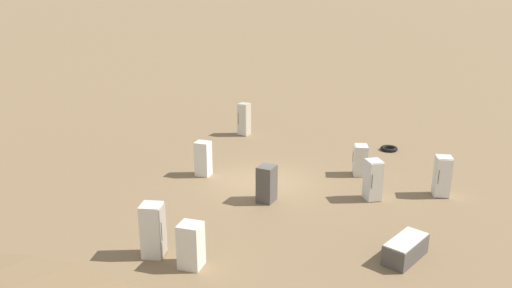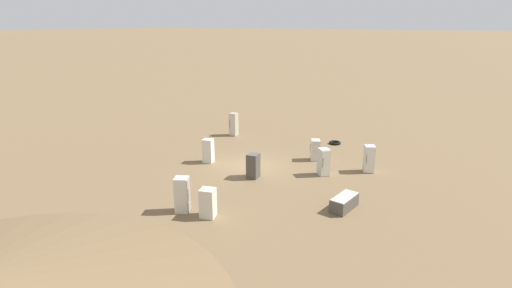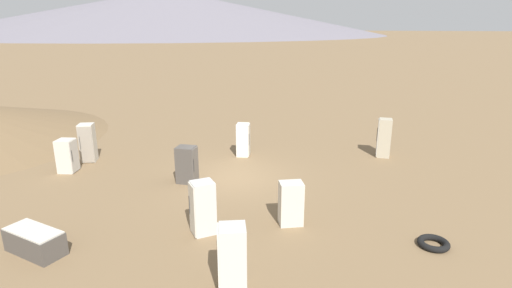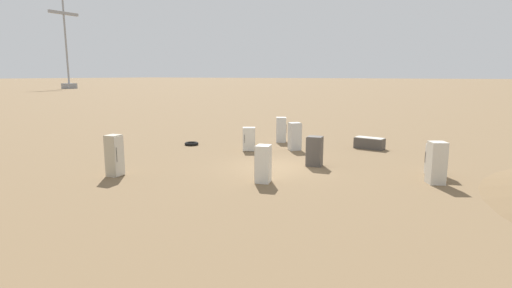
% 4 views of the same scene
% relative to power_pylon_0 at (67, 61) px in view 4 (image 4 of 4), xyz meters
% --- Properties ---
extents(ground_plane, '(1000.00, 1000.00, 0.00)m').
position_rel_power_pylon_0_xyz_m(ground_plane, '(-68.46, -111.82, -9.19)').
color(ground_plane, brown).
extents(power_pylon_0, '(10.34, 3.55, 29.56)m').
position_rel_power_pylon_0_xyz_m(power_pylon_0, '(0.00, 0.00, 0.00)').
color(power_pylon_0, gray).
rests_on(power_pylon_0, ground_plane).
extents(discarded_fridge_0, '(0.67, 0.70, 1.89)m').
position_rel_power_pylon_0_xyz_m(discarded_fridge_0, '(-73.77, -106.20, -8.24)').
color(discarded_fridge_0, '#B2A88E').
rests_on(discarded_fridge_0, ground_plane).
extents(discarded_fridge_1, '(0.78, 0.76, 1.62)m').
position_rel_power_pylon_0_xyz_m(discarded_fridge_1, '(-71.40, -112.62, -8.38)').
color(discarded_fridge_1, silver).
rests_on(discarded_fridge_1, ground_plane).
extents(discarded_fridge_2, '(0.88, 0.93, 1.43)m').
position_rel_power_pylon_0_xyz_m(discarded_fridge_2, '(-65.47, -108.41, -8.47)').
color(discarded_fridge_2, beige).
rests_on(discarded_fridge_2, ground_plane).
extents(discarded_fridge_3, '(0.87, 0.88, 1.46)m').
position_rel_power_pylon_0_xyz_m(discarded_fridge_3, '(-66.50, -118.89, -8.46)').
color(discarded_fridge_3, beige).
rests_on(discarded_fridge_3, ground_plane).
extents(discarded_fridge_4, '(0.91, 0.90, 1.69)m').
position_rel_power_pylon_0_xyz_m(discarded_fridge_4, '(-63.89, -110.74, -8.34)').
color(discarded_fridge_4, silver).
rests_on(discarded_fridge_4, ground_plane).
extents(discarded_fridge_5, '(0.85, 0.88, 1.72)m').
position_rel_power_pylon_0_xyz_m(discarded_fridge_5, '(-61.68, -108.73, -8.33)').
color(discarded_fridge_5, silver).
rests_on(discarded_fridge_5, ground_plane).
extents(discarded_fridge_6, '(0.99, 1.87, 0.71)m').
position_rel_power_pylon_0_xyz_m(discarded_fridge_6, '(-61.16, -114.62, -8.84)').
color(discarded_fridge_6, '#4C4742').
rests_on(discarded_fridge_6, ground_plane).
extents(discarded_fridge_7, '(0.75, 0.86, 1.51)m').
position_rel_power_pylon_0_xyz_m(discarded_fridge_7, '(-67.36, -113.38, -8.43)').
color(discarded_fridge_7, '#4C4742').
rests_on(discarded_fridge_7, ground_plane).
extents(discarded_fridge_8, '(0.92, 0.90, 1.80)m').
position_rel_power_pylon_0_xyz_m(discarded_fridge_8, '(-67.95, -119.09, -8.29)').
color(discarded_fridge_8, beige).
rests_on(discarded_fridge_8, ground_plane).
extents(scrap_tire, '(0.91, 0.91, 0.19)m').
position_rel_power_pylon_0_xyz_m(scrap_tire, '(-65.65, -104.11, -9.09)').
color(scrap_tire, black).
rests_on(scrap_tire, ground_plane).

